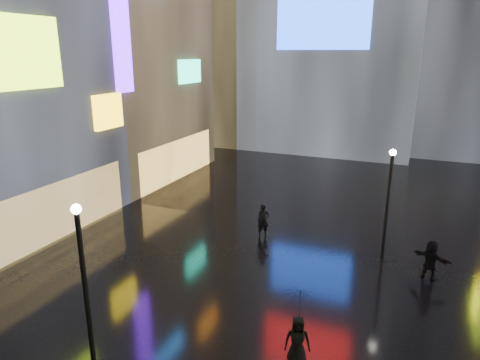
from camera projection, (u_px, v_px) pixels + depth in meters
The scene contains 9 objects.
ground at pixel (297, 229), 23.42m from camera, with size 140.00×140.00×0.00m, color black.
building_left_far at pixel (115, 28), 31.56m from camera, with size 10.28×12.00×22.00m.
tower_flank_left at pixel (229, 15), 44.34m from camera, with size 10.00×10.00×26.00m, color black.
lamp_near at pixel (84, 276), 12.63m from camera, with size 0.30×0.30×5.20m.
lamp_far at pixel (388, 198), 19.43m from camera, with size 0.30×0.30×5.20m.
pedestrian_4 at pixel (297, 340), 13.09m from camera, with size 0.80×0.52×1.63m, color black.
pedestrian_5 at pixel (431, 260), 18.05m from camera, with size 1.62×0.52×1.74m, color black.
pedestrian_6 at pixel (263, 221), 22.24m from camera, with size 0.64×0.42×1.75m, color black.
umbrella_2 at pixel (299, 304), 12.72m from camera, with size 1.04×1.06×0.95m, color black.
Camera 1 is at (5.61, -1.17, 9.28)m, focal length 32.00 mm.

